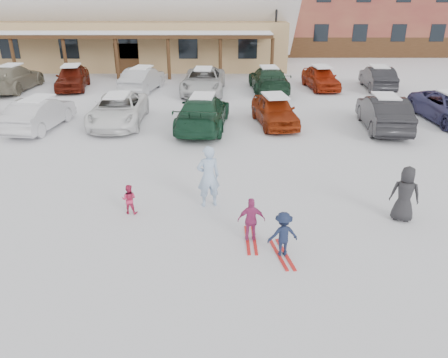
{
  "coord_description": "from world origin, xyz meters",
  "views": [
    {
      "loc": [
        0.32,
        -10.32,
        5.99
      ],
      "look_at": [
        0.3,
        1.0,
        1.0
      ],
      "focal_mm": 35.0,
      "sensor_mm": 36.0,
      "label": 1
    }
  ],
  "objects_px": {
    "parked_car_2": "(118,110)",
    "parked_car_4": "(275,110)",
    "lamp_post": "(276,25)",
    "parked_car_8": "(72,77)",
    "parked_car_5": "(384,113)",
    "parked_car_11": "(269,79)",
    "day_lodge": "(112,14)",
    "parked_car_12": "(321,78)",
    "bystander_dark": "(405,194)",
    "parked_car_9": "(143,79)",
    "adult_skier": "(208,176)",
    "child_magenta": "(251,220)",
    "parked_car_1": "(40,114)",
    "toddler_red": "(129,199)",
    "parked_car_13": "(378,78)",
    "parked_car_10": "(203,81)",
    "parked_car_7": "(12,78)",
    "child_navy": "(283,234)",
    "parked_car_3": "(203,112)"
  },
  "relations": [
    {
      "from": "parked_car_2",
      "to": "toddler_red",
      "type": "bearing_deg",
      "value": -77.56
    },
    {
      "from": "parked_car_4",
      "to": "parked_car_13",
      "type": "relative_size",
      "value": 0.95
    },
    {
      "from": "bystander_dark",
      "to": "parked_car_9",
      "type": "relative_size",
      "value": 0.36
    },
    {
      "from": "parked_car_2",
      "to": "parked_car_11",
      "type": "bearing_deg",
      "value": 40.58
    },
    {
      "from": "parked_car_4",
      "to": "parked_car_5",
      "type": "height_order",
      "value": "parked_car_5"
    },
    {
      "from": "lamp_post",
      "to": "parked_car_1",
      "type": "distance_m",
      "value": 19.75
    },
    {
      "from": "adult_skier",
      "to": "child_magenta",
      "type": "bearing_deg",
      "value": 104.16
    },
    {
      "from": "parked_car_13",
      "to": "parked_car_5",
      "type": "bearing_deg",
      "value": 78.16
    },
    {
      "from": "parked_car_5",
      "to": "parked_car_11",
      "type": "bearing_deg",
      "value": -55.08
    },
    {
      "from": "adult_skier",
      "to": "parked_car_1",
      "type": "height_order",
      "value": "adult_skier"
    },
    {
      "from": "day_lodge",
      "to": "parked_car_12",
      "type": "xyz_separation_m",
      "value": [
        15.43,
        -10.26,
        -3.24
      ]
    },
    {
      "from": "parked_car_2",
      "to": "parked_car_4",
      "type": "bearing_deg",
      "value": -2.6
    },
    {
      "from": "parked_car_2",
      "to": "parked_car_12",
      "type": "relative_size",
      "value": 1.21
    },
    {
      "from": "child_magenta",
      "to": "parked_car_11",
      "type": "relative_size",
      "value": 0.23
    },
    {
      "from": "child_navy",
      "to": "child_magenta",
      "type": "bearing_deg",
      "value": -53.83
    },
    {
      "from": "child_magenta",
      "to": "parked_car_9",
      "type": "distance_m",
      "value": 18.55
    },
    {
      "from": "toddler_red",
      "to": "parked_car_9",
      "type": "relative_size",
      "value": 0.2
    },
    {
      "from": "child_magenta",
      "to": "parked_car_10",
      "type": "relative_size",
      "value": 0.22
    },
    {
      "from": "parked_car_1",
      "to": "parked_car_12",
      "type": "distance_m",
      "value": 16.93
    },
    {
      "from": "day_lodge",
      "to": "parked_car_13",
      "type": "bearing_deg",
      "value": -28.53
    },
    {
      "from": "parked_car_10",
      "to": "parked_car_13",
      "type": "bearing_deg",
      "value": 8.34
    },
    {
      "from": "parked_car_2",
      "to": "parked_car_9",
      "type": "xyz_separation_m",
      "value": [
        -0.09,
        7.16,
        0.04
      ]
    },
    {
      "from": "parked_car_11",
      "to": "parked_car_13",
      "type": "relative_size",
      "value": 1.2
    },
    {
      "from": "parked_car_1",
      "to": "parked_car_11",
      "type": "bearing_deg",
      "value": -138.01
    },
    {
      "from": "day_lodge",
      "to": "parked_car_7",
      "type": "distance_m",
      "value": 11.97
    },
    {
      "from": "parked_car_4",
      "to": "parked_car_10",
      "type": "bearing_deg",
      "value": 109.8
    },
    {
      "from": "lamp_post",
      "to": "parked_car_8",
      "type": "relative_size",
      "value": 1.36
    },
    {
      "from": "parked_car_4",
      "to": "day_lodge",
      "type": "bearing_deg",
      "value": 113.99
    },
    {
      "from": "toddler_red",
      "to": "child_magenta",
      "type": "relative_size",
      "value": 0.74
    },
    {
      "from": "parked_car_3",
      "to": "parked_car_10",
      "type": "height_order",
      "value": "parked_car_3"
    },
    {
      "from": "adult_skier",
      "to": "toddler_red",
      "type": "bearing_deg",
      "value": -3.72
    },
    {
      "from": "lamp_post",
      "to": "parked_car_2",
      "type": "distance_m",
      "value": 17.19
    },
    {
      "from": "bystander_dark",
      "to": "parked_car_1",
      "type": "relative_size",
      "value": 0.37
    },
    {
      "from": "parked_car_9",
      "to": "parked_car_12",
      "type": "height_order",
      "value": "parked_car_9"
    },
    {
      "from": "child_magenta",
      "to": "parked_car_8",
      "type": "height_order",
      "value": "parked_car_8"
    },
    {
      "from": "adult_skier",
      "to": "parked_car_12",
      "type": "distance_m",
      "value": 17.65
    },
    {
      "from": "parked_car_3",
      "to": "bystander_dark",
      "type": "bearing_deg",
      "value": 129.56
    },
    {
      "from": "parked_car_5",
      "to": "parked_car_12",
      "type": "height_order",
      "value": "parked_car_5"
    },
    {
      "from": "parked_car_12",
      "to": "parked_car_1",
      "type": "bearing_deg",
      "value": -155.75
    },
    {
      "from": "day_lodge",
      "to": "adult_skier",
      "type": "relative_size",
      "value": 15.53
    },
    {
      "from": "parked_car_9",
      "to": "bystander_dark",
      "type": "bearing_deg",
      "value": 130.93
    },
    {
      "from": "parked_car_8",
      "to": "parked_car_10",
      "type": "height_order",
      "value": "parked_car_10"
    },
    {
      "from": "parked_car_5",
      "to": "adult_skier",
      "type": "bearing_deg",
      "value": 50.22
    },
    {
      "from": "lamp_post",
      "to": "parked_car_12",
      "type": "relative_size",
      "value": 1.43
    },
    {
      "from": "day_lodge",
      "to": "parked_car_4",
      "type": "bearing_deg",
      "value": -57.43
    },
    {
      "from": "parked_car_10",
      "to": "bystander_dark",
      "type": "bearing_deg",
      "value": -66.3
    },
    {
      "from": "day_lodge",
      "to": "parked_car_4",
      "type": "xyz_separation_m",
      "value": [
        11.66,
        -18.25,
        -3.25
      ]
    },
    {
      "from": "bystander_dark",
      "to": "parked_car_12",
      "type": "height_order",
      "value": "bystander_dark"
    },
    {
      "from": "lamp_post",
      "to": "adult_skier",
      "type": "xyz_separation_m",
      "value": [
        -4.3,
        -22.96,
        -2.43
      ]
    },
    {
      "from": "day_lodge",
      "to": "lamp_post",
      "type": "bearing_deg",
      "value": -15.61
    }
  ]
}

